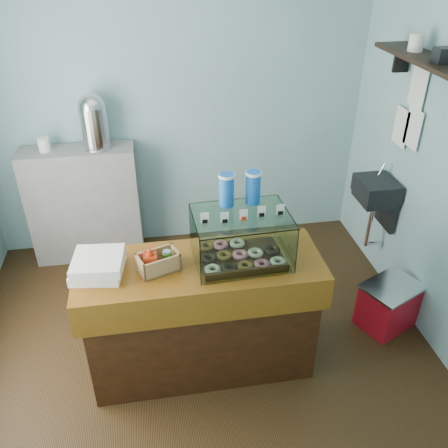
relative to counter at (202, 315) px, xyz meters
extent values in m
plane|color=black|center=(0.00, 0.25, -0.46)|extent=(3.50, 3.50, 0.00)
cube|color=#7AA7B2|center=(0.00, 1.75, 0.94)|extent=(3.50, 0.04, 2.80)
cube|color=#7AA7B2|center=(0.00, -1.25, 0.94)|extent=(3.50, 0.04, 2.80)
cube|color=#7AA7B2|center=(1.75, 0.25, 0.94)|extent=(0.04, 3.00, 2.80)
cube|color=black|center=(1.58, 0.80, 0.44)|extent=(0.30, 0.35, 0.15)
cube|color=black|center=(1.71, 0.80, 0.24)|extent=(0.04, 0.30, 0.35)
cylinder|color=silver|center=(1.65, 0.90, 0.56)|extent=(0.02, 0.02, 0.12)
cylinder|color=silver|center=(1.58, 0.80, 0.09)|extent=(0.04, 0.04, 0.45)
cube|color=black|center=(1.60, 0.55, 1.54)|extent=(0.25, 1.00, 0.03)
cube|color=black|center=(1.67, 0.95, 1.44)|extent=(0.12, 0.03, 0.18)
cube|color=white|center=(1.73, 0.70, 0.99)|extent=(0.01, 0.21, 0.30)
cube|color=white|center=(1.73, 0.87, 0.94)|extent=(0.01, 0.21, 0.30)
cube|color=white|center=(1.73, 0.75, 1.29)|extent=(0.01, 0.21, 0.30)
cube|color=#411D0C|center=(0.00, 0.00, -0.04)|extent=(1.50, 0.56, 0.84)
cube|color=#452709|center=(0.00, 0.00, 0.41)|extent=(1.60, 0.60, 0.06)
cube|color=#452709|center=(0.00, -0.28, 0.29)|extent=(1.60, 0.04, 0.18)
cube|color=gray|center=(-0.90, 1.57, 0.09)|extent=(1.00, 0.32, 1.10)
cube|color=#32180F|center=(0.27, 0.01, 0.45)|extent=(0.55, 0.40, 0.02)
torus|color=beige|center=(0.07, -0.13, 0.48)|extent=(0.10, 0.10, 0.03)
torus|color=black|center=(0.17, -0.12, 0.48)|extent=(0.10, 0.10, 0.03)
torus|color=brown|center=(0.27, -0.12, 0.48)|extent=(0.10, 0.10, 0.03)
torus|color=#E26A8B|center=(0.38, -0.11, 0.48)|extent=(0.10, 0.10, 0.03)
torus|color=beige|center=(0.48, -0.11, 0.48)|extent=(0.10, 0.10, 0.03)
torus|color=black|center=(0.06, 0.00, 0.48)|extent=(0.10, 0.10, 0.03)
torus|color=brown|center=(0.17, 0.01, 0.48)|extent=(0.10, 0.10, 0.03)
torus|color=#E26A8B|center=(0.27, 0.01, 0.48)|extent=(0.10, 0.10, 0.03)
torus|color=beige|center=(0.37, 0.02, 0.48)|extent=(0.10, 0.10, 0.03)
torus|color=black|center=(0.48, 0.02, 0.48)|extent=(0.10, 0.10, 0.03)
torus|color=brown|center=(0.06, 0.13, 0.48)|extent=(0.10, 0.10, 0.03)
torus|color=#E26A8B|center=(0.16, 0.14, 0.48)|extent=(0.10, 0.10, 0.03)
torus|color=beige|center=(0.26, 0.14, 0.48)|extent=(0.10, 0.10, 0.03)
cube|color=white|center=(0.28, -0.20, 0.60)|extent=(0.59, 0.03, 0.32)
cube|color=white|center=(0.26, 0.23, 0.60)|extent=(0.59, 0.03, 0.32)
cube|color=white|center=(-0.03, 0.00, 0.60)|extent=(0.02, 0.43, 0.32)
cube|color=white|center=(0.57, 0.02, 0.60)|extent=(0.02, 0.43, 0.32)
cube|color=white|center=(0.27, 0.01, 0.77)|extent=(0.62, 0.47, 0.01)
cube|color=white|center=(0.03, -0.05, 0.81)|extent=(0.05, 0.01, 0.07)
cube|color=black|center=(0.03, -0.05, 0.78)|extent=(0.03, 0.02, 0.02)
cube|color=white|center=(0.15, -0.04, 0.81)|extent=(0.05, 0.01, 0.07)
cube|color=black|center=(0.15, -0.04, 0.78)|extent=(0.03, 0.02, 0.02)
cube|color=white|center=(0.27, -0.04, 0.81)|extent=(0.05, 0.01, 0.07)
cube|color=red|center=(0.27, -0.04, 0.78)|extent=(0.03, 0.02, 0.02)
cube|color=white|center=(0.39, -0.03, 0.81)|extent=(0.05, 0.01, 0.07)
cube|color=black|center=(0.39, -0.03, 0.78)|extent=(0.03, 0.02, 0.02)
cube|color=white|center=(0.51, -0.03, 0.81)|extent=(0.05, 0.01, 0.07)
cube|color=black|center=(0.51, -0.03, 0.78)|extent=(0.03, 0.02, 0.02)
cylinder|color=blue|center=(0.20, 0.16, 0.88)|extent=(0.09, 0.09, 0.22)
cylinder|color=white|center=(0.20, 0.16, 0.98)|extent=(0.10, 0.10, 0.02)
cylinder|color=blue|center=(0.37, 0.16, 0.88)|extent=(0.09, 0.09, 0.22)
cylinder|color=white|center=(0.37, 0.16, 0.98)|extent=(0.10, 0.10, 0.02)
cube|color=tan|center=(-0.26, -0.02, 0.45)|extent=(0.29, 0.23, 0.01)
cube|color=tan|center=(-0.24, -0.08, 0.50)|extent=(0.24, 0.10, 0.12)
cube|color=tan|center=(-0.29, 0.05, 0.50)|extent=(0.24, 0.10, 0.12)
cube|color=tan|center=(-0.37, -0.06, 0.50)|extent=(0.06, 0.15, 0.12)
cube|color=tan|center=(-0.15, 0.02, 0.50)|extent=(0.06, 0.15, 0.12)
imported|color=red|center=(-0.31, -0.03, 0.55)|extent=(0.11, 0.11, 0.18)
cylinder|color=#2D8223|center=(-0.21, 0.00, 0.50)|extent=(0.06, 0.06, 0.10)
cylinder|color=silver|center=(-0.21, 0.00, 0.56)|extent=(0.05, 0.05, 0.01)
cube|color=white|center=(-0.64, 0.02, 0.47)|extent=(0.35, 0.35, 0.06)
cube|color=white|center=(-0.63, 0.01, 0.53)|extent=(0.33, 0.33, 0.06)
cylinder|color=silver|center=(-0.71, 1.58, 0.65)|extent=(0.26, 0.26, 0.01)
cylinder|color=silver|center=(-0.71, 1.58, 0.83)|extent=(0.23, 0.23, 0.35)
sphere|color=silver|center=(-0.71, 1.58, 1.01)|extent=(0.23, 0.23, 0.23)
cube|color=red|center=(1.51, 0.16, -0.27)|extent=(0.51, 0.46, 0.37)
cube|color=silver|center=(1.51, 0.16, -0.08)|extent=(0.54, 0.49, 0.02)
camera|label=1|loc=(-0.25, -2.44, 2.27)|focal=38.00mm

